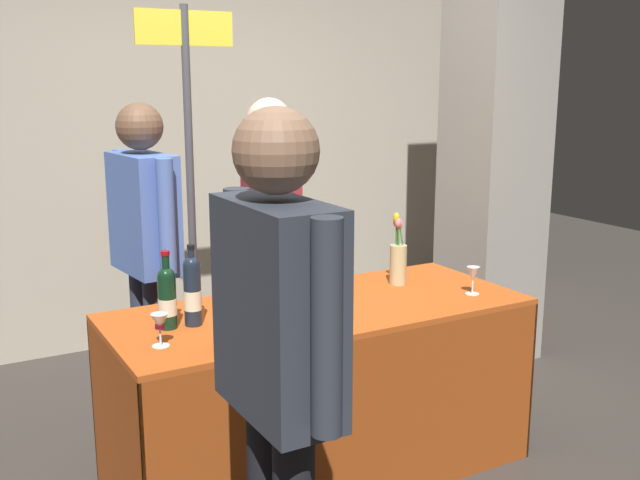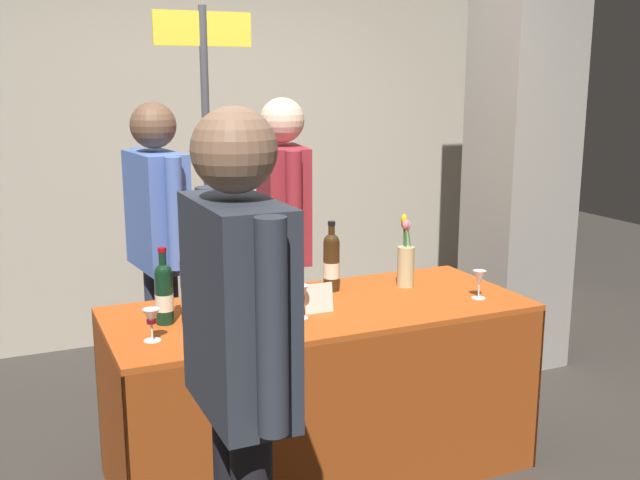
% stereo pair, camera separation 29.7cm
% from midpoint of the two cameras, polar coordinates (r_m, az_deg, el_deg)
% --- Properties ---
extents(ground_plane, '(12.00, 12.00, 0.00)m').
position_cam_midpoint_polar(ground_plane, '(3.61, 2.47, -17.19)').
color(ground_plane, '#38332D').
extents(back_partition, '(6.16, 0.12, 2.47)m').
position_cam_midpoint_polar(back_partition, '(5.19, -8.12, 6.21)').
color(back_partition, '#B2A893').
rests_on(back_partition, ground_plane).
extents(concrete_pillar, '(0.51, 0.51, 2.89)m').
position_cam_midpoint_polar(concrete_pillar, '(4.75, 17.00, 7.81)').
color(concrete_pillar, gray).
rests_on(concrete_pillar, ground_plane).
extents(tasting_table, '(1.85, 0.78, 0.79)m').
position_cam_midpoint_polar(tasting_table, '(3.37, 2.55, -9.01)').
color(tasting_table, '#B74C19').
rests_on(tasting_table, ground_plane).
extents(featured_wine_bottle, '(0.08, 0.08, 0.32)m').
position_cam_midpoint_polar(featured_wine_bottle, '(3.32, 0.38, -2.56)').
color(featured_wine_bottle, '#38230F').
rests_on(featured_wine_bottle, tasting_table).
extents(display_bottle_0, '(0.08, 0.08, 0.33)m').
position_cam_midpoint_polar(display_bottle_0, '(3.50, 3.31, -1.65)').
color(display_bottle_0, '#38230F').
rests_on(display_bottle_0, tasting_table).
extents(display_bottle_1, '(0.08, 0.08, 0.32)m').
position_cam_midpoint_polar(display_bottle_1, '(3.07, -9.18, -4.01)').
color(display_bottle_1, black).
rests_on(display_bottle_1, tasting_table).
extents(display_bottle_2, '(0.07, 0.07, 0.29)m').
position_cam_midpoint_polar(display_bottle_2, '(2.79, -5.29, -5.68)').
color(display_bottle_2, black).
rests_on(display_bottle_2, tasting_table).
extents(display_bottle_3, '(0.07, 0.07, 0.34)m').
position_cam_midpoint_polar(display_bottle_3, '(3.08, -7.29, -3.60)').
color(display_bottle_3, '#192333').
rests_on(display_bottle_3, tasting_table).
extents(wine_glass_near_vendor, '(0.07, 0.07, 0.14)m').
position_cam_midpoint_polar(wine_glass_near_vendor, '(3.10, 1.21, -4.27)').
color(wine_glass_near_vendor, silver).
rests_on(wine_glass_near_vendor, tasting_table).
extents(wine_glass_mid, '(0.07, 0.07, 0.13)m').
position_cam_midpoint_polar(wine_glass_mid, '(2.88, -9.95, -5.98)').
color(wine_glass_mid, silver).
rests_on(wine_glass_mid, tasting_table).
extents(wine_glass_near_taster, '(0.06, 0.06, 0.13)m').
position_cam_midpoint_polar(wine_glass_near_taster, '(3.49, 14.52, -2.94)').
color(wine_glass_near_taster, silver).
rests_on(wine_glass_near_taster, tasting_table).
extents(flower_vase, '(0.08, 0.08, 0.36)m').
position_cam_midpoint_polar(flower_vase, '(3.61, 8.94, -1.57)').
color(flower_vase, tan).
rests_on(flower_vase, tasting_table).
extents(brochure_stand, '(0.13, 0.03, 0.13)m').
position_cam_midpoint_polar(brochure_stand, '(3.18, 2.57, -4.53)').
color(brochure_stand, silver).
rests_on(brochure_stand, tasting_table).
extents(vendor_presenter, '(0.26, 0.60, 1.66)m').
position_cam_midpoint_polar(vendor_presenter, '(3.82, -10.15, 0.43)').
color(vendor_presenter, '#2D3347').
rests_on(vendor_presenter, ground_plane).
extents(vendor_assistant, '(0.28, 0.59, 1.68)m').
position_cam_midpoint_polar(vendor_assistant, '(3.91, -0.66, 1.07)').
color(vendor_assistant, '#4C4233').
rests_on(vendor_assistant, ground_plane).
extents(taster_foreground_right, '(0.23, 0.62, 1.71)m').
position_cam_midpoint_polar(taster_foreground_right, '(2.10, -2.19, -8.35)').
color(taster_foreground_right, black).
rests_on(taster_foreground_right, ground_plane).
extents(booth_signpost, '(0.53, 0.04, 2.15)m').
position_cam_midpoint_polar(booth_signpost, '(4.12, -6.62, 6.05)').
color(booth_signpost, '#47474C').
rests_on(booth_signpost, ground_plane).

